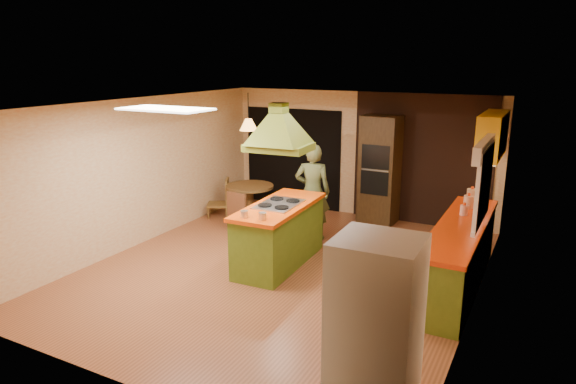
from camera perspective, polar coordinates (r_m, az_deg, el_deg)
The scene contains 21 objects.
ground at distance 7.93m, azimuth -0.50°, elevation -8.57°, with size 6.50×6.50×0.00m, color #9B5632.
room_walls at distance 7.53m, azimuth -0.52°, elevation 0.21°, with size 5.50×6.50×6.50m.
ceiling_plane at distance 7.32m, azimuth -0.54°, elevation 9.73°, with size 6.50×6.50×0.00m, color silver.
brick_panel at distance 10.08m, azimuth 14.60°, elevation 3.44°, with size 2.64×0.03×2.50m, color #381E14.
nook_opening at distance 11.04m, azimuth 0.52°, elevation 3.81°, with size 2.20×0.03×2.10m, color black.
right_counter at distance 7.58m, azimuth 18.44°, elevation -6.72°, with size 0.62×3.05×0.92m.
upper_cabinets at distance 8.75m, azimuth 21.77°, elevation 5.88°, with size 0.34×1.40×0.70m, color yellow.
window_right at distance 7.00m, azimuth 21.01°, elevation 2.50°, with size 0.12×1.35×1.06m.
fluor_panel at distance 6.95m, azimuth -13.46°, elevation 8.96°, with size 1.20×0.60×0.03m, color white.
kitchen_island at distance 7.97m, azimuth -0.97°, elevation -4.68°, with size 0.85×1.96×0.98m.
range_hood at distance 7.57m, azimuth -1.03°, elevation 8.04°, with size 0.96×0.72×0.78m.
man at distance 9.01m, azimuth 2.74°, elevation 0.03°, with size 0.62×0.41×1.71m, color #4E562D.
refrigerator at distance 4.57m, azimuth 9.62°, elevation -15.30°, with size 0.71×0.67×1.72m, color silver.
wall_oven at distance 10.03m, azimuth 10.16°, elevation 2.44°, with size 0.71×0.63×2.09m.
dining_table at distance 10.16m, azimuth -4.25°, elevation -0.41°, with size 0.94×0.94×0.71m.
chair_left at distance 10.49m, azimuth -7.78°, elevation -0.63°, with size 0.43×0.43×0.78m, color brown, non-canonical shape.
chair_near at distance 9.54m, azimuth -5.01°, elevation -2.10°, with size 0.42×0.42×0.77m, color brown, non-canonical shape.
pendant_lamp at distance 9.89m, azimuth -4.41°, elevation 7.48°, with size 0.35×0.35×0.22m, color #FF9E3F.
canister_large at distance 8.52m, azimuth 19.74°, elevation -0.44°, with size 0.16×0.16×0.23m, color beige.
canister_medium at distance 8.22m, azimuth 19.40°, elevation -1.06°, with size 0.14×0.14×0.20m, color beige.
canister_small at distance 7.86m, azimuth 18.96°, elevation -1.92°, with size 0.11×0.11×0.15m, color #F9E2C9.
Camera 1 is at (3.44, -6.43, 3.13)m, focal length 32.00 mm.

